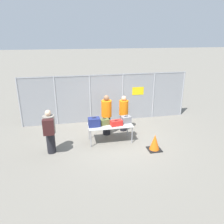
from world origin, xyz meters
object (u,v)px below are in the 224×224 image
at_px(inspection_table, 110,126).
at_px(traffic_cone, 155,143).
at_px(suitcase_red, 116,123).
at_px(traveler_hooded, 50,130).
at_px(suitcase_grey, 126,119).
at_px(utility_trailer, 128,98).
at_px(suitcase_olive, 105,122).
at_px(security_worker_far, 124,113).
at_px(suitcase_navy, 94,122).
at_px(security_worker_near, 106,115).

height_order(inspection_table, traffic_cone, inspection_table).
bearing_deg(suitcase_red, traveler_hooded, -171.16).
height_order(suitcase_grey, utility_trailer, suitcase_grey).
relative_size(suitcase_olive, security_worker_far, 0.25).
xyz_separation_m(suitcase_grey, traffic_cone, (0.82, -1.17, -0.56)).
distance_m(suitcase_navy, security_worker_far, 1.73).
distance_m(suitcase_navy, suitcase_olive, 0.44).
distance_m(suitcase_red, traveler_hooded, 2.58).
distance_m(suitcase_red, utility_trailer, 5.23).
bearing_deg(traveler_hooded, security_worker_near, 5.81).
bearing_deg(inspection_table, traveler_hooded, -167.58).
height_order(suitcase_navy, traffic_cone, suitcase_navy).
relative_size(inspection_table, security_worker_near, 1.00).
bearing_deg(security_worker_far, inspection_table, 21.70).
relative_size(utility_trailer, traffic_cone, 5.87).
xyz_separation_m(suitcase_navy, security_worker_far, (1.45, 0.94, -0.06)).
bearing_deg(security_worker_far, suitcase_grey, 54.64).
distance_m(inspection_table, suitcase_grey, 0.73).
relative_size(security_worker_near, traffic_cone, 2.81).
height_order(suitcase_navy, suitcase_olive, suitcase_navy).
height_order(suitcase_olive, suitcase_red, suitcase_olive).
height_order(traveler_hooded, security_worker_far, traveler_hooded).
bearing_deg(security_worker_near, suitcase_navy, 48.03).
relative_size(suitcase_grey, utility_trailer, 0.11).
height_order(suitcase_red, traffic_cone, suitcase_red).
xyz_separation_m(suitcase_navy, suitcase_grey, (1.34, 0.13, -0.04)).
bearing_deg(suitcase_grey, suitcase_red, -152.86).
bearing_deg(suitcase_red, suitcase_olive, 157.16).
height_order(suitcase_red, traveler_hooded, traveler_hooded).
bearing_deg(suitcase_navy, utility_trailer, 60.10).
height_order(suitcase_navy, security_worker_far, security_worker_far).
bearing_deg(security_worker_far, suitcase_red, 33.91).
bearing_deg(security_worker_far, security_worker_near, -11.42).
relative_size(suitcase_olive, security_worker_near, 0.23).
relative_size(inspection_table, suitcase_navy, 3.84).
relative_size(security_worker_near, utility_trailer, 0.48).
height_order(suitcase_navy, utility_trailer, suitcase_navy).
height_order(inspection_table, utility_trailer, inspection_table).
relative_size(traveler_hooded, traffic_cone, 2.65).
distance_m(traveler_hooded, security_worker_near, 2.59).
bearing_deg(traffic_cone, suitcase_red, 143.75).
xyz_separation_m(suitcase_red, security_worker_near, (-0.26, 0.81, 0.08)).
bearing_deg(traffic_cone, security_worker_near, 131.26).
xyz_separation_m(suitcase_olive, security_worker_far, (1.02, 0.86, -0.00)).
bearing_deg(suitcase_grey, security_worker_near, 141.12).
xyz_separation_m(traveler_hooded, utility_trailer, (4.41, 5.26, -0.51)).
xyz_separation_m(suitcase_navy, suitcase_red, (0.88, -0.11, -0.07)).
height_order(traveler_hooded, security_worker_near, security_worker_near).
bearing_deg(traffic_cone, inspection_table, 145.25).
bearing_deg(suitcase_navy, traveler_hooded, -163.21).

